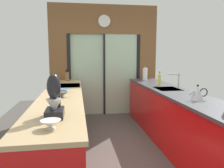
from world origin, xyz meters
TOP-DOWN VIEW (x-y plane):
  - ground_plane at (0.00, 0.60)m, footprint 5.04×7.60m
  - back_wall_unit at (0.00, 2.40)m, footprint 2.64×0.12m
  - left_counter_run at (-0.91, 0.13)m, footprint 0.62×3.80m
  - right_counter_run at (0.91, 0.30)m, footprint 0.62×3.80m
  - sink_faucet at (1.06, 0.55)m, footprint 0.19×0.02m
  - oven_range at (-0.91, 1.25)m, footprint 0.60×0.60m
  - mixing_bowl_near at (-0.89, -1.28)m, footprint 0.17×0.17m
  - mixing_bowl_mid at (-0.89, 0.03)m, footprint 0.18×0.18m
  - mixing_bowl_far at (-0.89, 0.38)m, footprint 0.19×0.19m
  - knife_block at (-0.89, 1.95)m, footprint 0.08×0.14m
  - stand_mixer at (-0.89, -0.94)m, footprint 0.17×0.27m
  - kettle at (0.89, -0.42)m, footprint 0.27×0.18m
  - soap_bottle_far at (0.89, 0.95)m, footprint 0.06×0.06m
  - paper_towel_roll at (0.89, 1.87)m, footprint 0.13×0.13m

SIDE VIEW (x-z plane):
  - ground_plane at x=0.00m, z-range -0.02..0.00m
  - oven_range at x=-0.91m, z-range 0.00..0.92m
  - right_counter_run at x=0.91m, z-range 0.00..0.92m
  - left_counter_run at x=-0.91m, z-range 0.01..0.93m
  - mixing_bowl_far at x=-0.89m, z-range 0.92..0.99m
  - mixing_bowl_near at x=-0.89m, z-range 0.92..0.99m
  - mixing_bowl_mid at x=-0.89m, z-range 0.92..1.00m
  - kettle at x=0.89m, z-range 0.91..1.12m
  - knife_block at x=-0.89m, z-range 0.89..1.16m
  - soap_bottle_far at x=0.89m, z-range 0.90..1.17m
  - paper_towel_roll at x=0.89m, z-range 0.90..1.21m
  - stand_mixer at x=-0.89m, z-range 0.87..1.29m
  - sink_faucet at x=1.06m, z-range 0.96..1.23m
  - back_wall_unit at x=0.00m, z-range 0.17..2.87m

